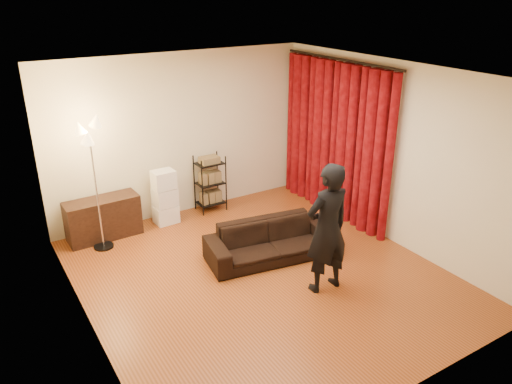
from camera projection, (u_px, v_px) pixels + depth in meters
floor at (261, 275)px, 6.78m from camera, size 5.00×5.00×0.00m
ceiling at (262, 74)px, 5.74m from camera, size 5.00×5.00×0.00m
wall_back at (181, 135)px, 8.22m from camera, size 5.00×0.00×5.00m
wall_front at (417, 274)px, 4.30m from camera, size 5.00×0.00×5.00m
wall_left at (79, 225)px, 5.17m from camera, size 0.00×5.00×5.00m
wall_right at (390, 153)px, 7.35m from camera, size 0.00×5.00×5.00m
curtain_rod at (340, 59)px, 7.71m from camera, size 0.04×2.65×0.04m
curtain at (334, 141)px, 8.21m from camera, size 0.22×2.65×2.55m
sofa at (271, 241)px, 7.12m from camera, size 1.93×1.01×0.54m
person at (327, 229)px, 6.18m from camera, size 0.63×0.42×1.72m
media_cabinet at (103, 218)px, 7.68m from camera, size 1.12×0.45×0.64m
storage_boxes at (165, 197)px, 8.10m from camera, size 0.39×0.32×0.92m
wire_shelf at (210, 183)px, 8.57m from camera, size 0.54×0.47×0.99m
floor_lamp at (96, 188)px, 7.13m from camera, size 0.40×0.40×1.94m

